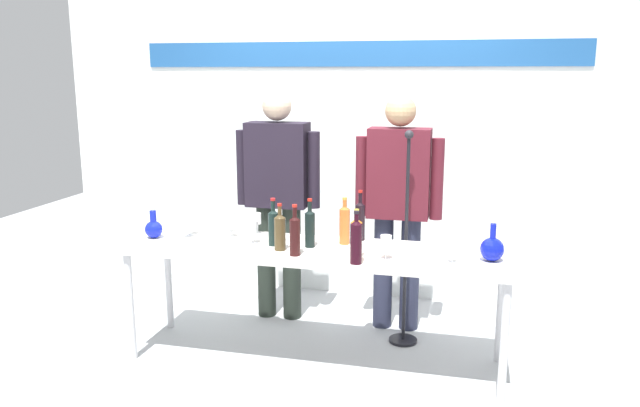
{
  "coord_description": "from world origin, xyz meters",
  "views": [
    {
      "loc": [
        0.94,
        -3.72,
        1.88
      ],
      "look_at": [
        0.0,
        0.15,
        1.03
      ],
      "focal_mm": 34.93,
      "sensor_mm": 36.0,
      "label": 1
    }
  ],
  "objects_px": {
    "wine_glass_left_5": "(231,223)",
    "wine_glass_right_2": "(455,233)",
    "wine_glass_left_3": "(253,228)",
    "wine_glass_right_0": "(386,242)",
    "wine_bottle_7": "(345,223)",
    "wine_bottle_4": "(273,226)",
    "wine_bottle_3": "(356,240)",
    "display_table": "(314,257)",
    "wine_bottle_2": "(360,219)",
    "wine_bottle_5": "(310,227)",
    "wine_glass_left_0": "(230,218)",
    "microphone_stand": "(405,274)",
    "wine_glass_left_1": "(190,220)",
    "wine_bottle_6": "(295,234)",
    "decanter_blue_right": "(492,249)",
    "wine_glass_left_4": "(185,223)",
    "wine_glass_left_2": "(256,219)",
    "wine_bottle_0": "(356,237)",
    "presenter_right": "(398,197)",
    "wine_bottle_1": "(280,231)",
    "wine_glass_right_1": "(453,247)",
    "decanter_blue_left": "(154,228)",
    "presenter_left": "(278,189)"
  },
  "relations": [
    {
      "from": "wine_bottle_7",
      "to": "wine_bottle_6",
      "type": "bearing_deg",
      "value": -126.61
    },
    {
      "from": "wine_bottle_2",
      "to": "wine_glass_left_1",
      "type": "relative_size",
      "value": 2.16
    },
    {
      "from": "wine_glass_right_2",
      "to": "presenter_left",
      "type": "bearing_deg",
      "value": 160.29
    },
    {
      "from": "decanter_blue_right",
      "to": "display_table",
      "type": "bearing_deg",
      "value": 179.04
    },
    {
      "from": "wine_bottle_3",
      "to": "wine_bottle_7",
      "type": "xyz_separation_m",
      "value": [
        -0.15,
        0.4,
        -0.0
      ]
    },
    {
      "from": "decanter_blue_right",
      "to": "wine_bottle_1",
      "type": "height_order",
      "value": "wine_bottle_1"
    },
    {
      "from": "wine_glass_right_0",
      "to": "wine_glass_right_1",
      "type": "relative_size",
      "value": 1.01
    },
    {
      "from": "decanter_blue_right",
      "to": "microphone_stand",
      "type": "bearing_deg",
      "value": 141.57
    },
    {
      "from": "decanter_blue_left",
      "to": "presenter_right",
      "type": "relative_size",
      "value": 0.11
    },
    {
      "from": "wine_bottle_1",
      "to": "wine_glass_left_0",
      "type": "relative_size",
      "value": 2.02
    },
    {
      "from": "wine_glass_right_0",
      "to": "wine_glass_right_2",
      "type": "distance_m",
      "value": 0.52
    },
    {
      "from": "wine_bottle_5",
      "to": "wine_glass_left_0",
      "type": "distance_m",
      "value": 0.68
    },
    {
      "from": "wine_bottle_0",
      "to": "presenter_right",
      "type": "bearing_deg",
      "value": 79.0
    },
    {
      "from": "wine_bottle_2",
      "to": "wine_bottle_4",
      "type": "distance_m",
      "value": 0.58
    },
    {
      "from": "wine_bottle_7",
      "to": "wine_bottle_4",
      "type": "bearing_deg",
      "value": -162.23
    },
    {
      "from": "wine_glass_left_1",
      "to": "wine_glass_left_2",
      "type": "relative_size",
      "value": 1.09
    },
    {
      "from": "wine_glass_left_1",
      "to": "wine_glass_left_5",
      "type": "distance_m",
      "value": 0.3
    },
    {
      "from": "display_table",
      "to": "wine_bottle_7",
      "type": "xyz_separation_m",
      "value": [
        0.17,
        0.14,
        0.2
      ]
    },
    {
      "from": "wine_glass_right_2",
      "to": "wine_glass_left_4",
      "type": "bearing_deg",
      "value": -174.33
    },
    {
      "from": "wine_bottle_6",
      "to": "wine_glass_left_3",
      "type": "height_order",
      "value": "wine_bottle_6"
    },
    {
      "from": "decanter_blue_left",
      "to": "wine_bottle_5",
      "type": "distance_m",
      "value": 1.09
    },
    {
      "from": "wine_glass_left_3",
      "to": "wine_glass_right_0",
      "type": "relative_size",
      "value": 1.02
    },
    {
      "from": "wine_bottle_6",
      "to": "wine_glass_right_2",
      "type": "distance_m",
      "value": 1.03
    },
    {
      "from": "wine_bottle_1",
      "to": "wine_glass_right_0",
      "type": "bearing_deg",
      "value": -3.64
    },
    {
      "from": "wine_bottle_0",
      "to": "wine_glass_left_1",
      "type": "bearing_deg",
      "value": 168.57
    },
    {
      "from": "wine_glass_left_3",
      "to": "microphone_stand",
      "type": "xyz_separation_m",
      "value": [
        0.96,
        0.41,
        -0.38
      ]
    },
    {
      "from": "wine_bottle_0",
      "to": "wine_glass_left_5",
      "type": "distance_m",
      "value": 0.95
    },
    {
      "from": "wine_glass_left_5",
      "to": "wine_glass_right_2",
      "type": "xyz_separation_m",
      "value": [
        1.49,
        0.07,
        0.01
      ]
    },
    {
      "from": "wine_bottle_1",
      "to": "wine_glass_right_0",
      "type": "distance_m",
      "value": 0.68
    },
    {
      "from": "decanter_blue_right",
      "to": "wine_bottle_6",
      "type": "xyz_separation_m",
      "value": [
        -1.17,
        -0.17,
        0.06
      ]
    },
    {
      "from": "wine_bottle_2",
      "to": "wine_glass_left_3",
      "type": "height_order",
      "value": "wine_bottle_2"
    },
    {
      "from": "presenter_left",
      "to": "wine_glass_left_1",
      "type": "relative_size",
      "value": 11.06
    },
    {
      "from": "wine_glass_left_2",
      "to": "wine_glass_left_5",
      "type": "bearing_deg",
      "value": -135.22
    },
    {
      "from": "wine_glass_left_4",
      "to": "microphone_stand",
      "type": "bearing_deg",
      "value": 15.4
    },
    {
      "from": "display_table",
      "to": "wine_bottle_5",
      "type": "bearing_deg",
      "value": 153.77
    },
    {
      "from": "wine_glass_left_5",
      "to": "wine_glass_right_2",
      "type": "bearing_deg",
      "value": 2.67
    },
    {
      "from": "wine_bottle_0",
      "to": "wine_bottle_4",
      "type": "relative_size",
      "value": 0.96
    },
    {
      "from": "display_table",
      "to": "wine_bottle_2",
      "type": "bearing_deg",
      "value": 46.26
    },
    {
      "from": "wine_bottle_3",
      "to": "wine_glass_right_2",
      "type": "distance_m",
      "value": 0.72
    },
    {
      "from": "wine_bottle_3",
      "to": "wine_bottle_6",
      "type": "height_order",
      "value": "wine_bottle_6"
    },
    {
      "from": "microphone_stand",
      "to": "wine_glass_left_1",
      "type": "bearing_deg",
      "value": -167.83
    },
    {
      "from": "wine_glass_right_1",
      "to": "wine_bottle_0",
      "type": "bearing_deg",
      "value": -178.57
    },
    {
      "from": "display_table",
      "to": "wine_glass_right_0",
      "type": "xyz_separation_m",
      "value": [
        0.48,
        -0.14,
        0.17
      ]
    },
    {
      "from": "display_table",
      "to": "microphone_stand",
      "type": "height_order",
      "value": "microphone_stand"
    },
    {
      "from": "wine_bottle_2",
      "to": "wine_bottle_6",
      "type": "relative_size",
      "value": 1.06
    },
    {
      "from": "presenter_right",
      "to": "wine_glass_left_0",
      "type": "distance_m",
      "value": 1.21
    },
    {
      "from": "wine_bottle_0",
      "to": "decanter_blue_right",
      "type": "bearing_deg",
      "value": 8.41
    },
    {
      "from": "decanter_blue_left",
      "to": "wine_glass_left_0",
      "type": "distance_m",
      "value": 0.52
    },
    {
      "from": "display_table",
      "to": "wine_glass_left_4",
      "type": "distance_m",
      "value": 0.93
    },
    {
      "from": "wine_glass_left_2",
      "to": "display_table",
      "type": "bearing_deg",
      "value": -28.65
    }
  ]
}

